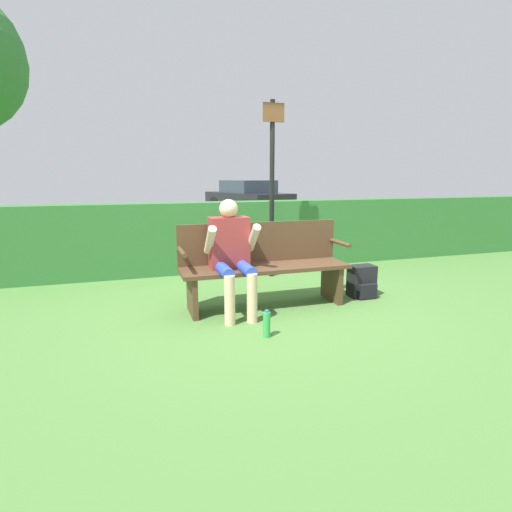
# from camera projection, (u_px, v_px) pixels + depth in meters

# --- Properties ---
(ground_plane) EXTENTS (40.00, 40.00, 0.00)m
(ground_plane) POSITION_uv_depth(u_px,v_px,m) (266.00, 307.00, 4.68)
(ground_plane) COLOR #4C7A38
(hedge_back) EXTENTS (12.00, 0.40, 1.10)m
(hedge_back) POSITION_uv_depth(u_px,v_px,m) (226.00, 236.00, 6.44)
(hedge_back) COLOR #337033
(hedge_back) RESTS_ON ground
(park_bench) EXTENTS (1.95, 0.51, 0.97)m
(park_bench) POSITION_uv_depth(u_px,v_px,m) (264.00, 264.00, 4.65)
(park_bench) COLOR #513823
(park_bench) RESTS_ON ground
(person_seated) EXTENTS (0.57, 0.65, 1.26)m
(person_seated) POSITION_uv_depth(u_px,v_px,m) (232.00, 251.00, 4.36)
(person_seated) COLOR #993333
(person_seated) RESTS_ON ground
(backpack) EXTENTS (0.32, 0.28, 0.40)m
(backpack) POSITION_uv_depth(u_px,v_px,m) (362.00, 282.00, 5.04)
(backpack) COLOR black
(backpack) RESTS_ON ground
(water_bottle) EXTENTS (0.07, 0.07, 0.27)m
(water_bottle) POSITION_uv_depth(u_px,v_px,m) (267.00, 324.00, 3.78)
(water_bottle) COLOR green
(water_bottle) RESTS_ON ground
(signpost) EXTENTS (0.32, 0.09, 2.56)m
(signpost) POSITION_uv_depth(u_px,v_px,m) (272.00, 181.00, 5.83)
(signpost) COLOR black
(signpost) RESTS_ON ground
(parked_car) EXTENTS (2.89, 4.24, 1.34)m
(parked_car) POSITION_uv_depth(u_px,v_px,m) (248.00, 198.00, 16.02)
(parked_car) COLOR black
(parked_car) RESTS_ON ground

